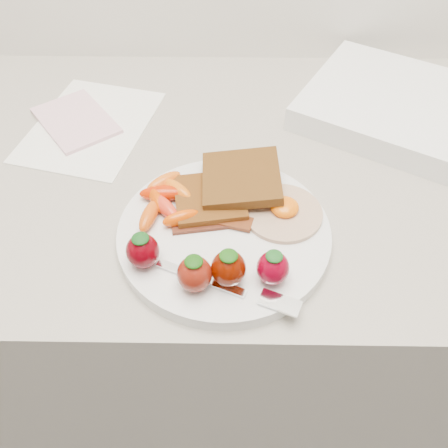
{
  "coord_description": "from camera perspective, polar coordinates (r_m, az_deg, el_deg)",
  "views": [
    {
      "loc": [
        0.01,
        1.13,
        1.39
      ],
      "look_at": [
        0.0,
        1.55,
        0.93
      ],
      "focal_mm": 40.0,
      "sensor_mm": 36.0,
      "label": 1
    }
  ],
  "objects": [
    {
      "name": "paper_sheet",
      "position": [
        0.84,
        -14.99,
        10.77
      ],
      "size": [
        0.22,
        0.27,
        0.0
      ],
      "primitive_type": "cube",
      "rotation": [
        0.0,
        0.0,
        -0.24
      ],
      "color": "white",
      "rests_on": "counter"
    },
    {
      "name": "fork",
      "position": [
        0.57,
        1.38,
        -7.42
      ],
      "size": [
        0.17,
        0.08,
        0.0
      ],
      "color": "white",
      "rests_on": "plate"
    },
    {
      "name": "bacon_strips",
      "position": [
        0.64,
        -1.32,
        0.68
      ],
      "size": [
        0.11,
        0.06,
        0.01
      ],
      "color": "#3D0D10",
      "rests_on": "plate"
    },
    {
      "name": "baby_carrots",
      "position": [
        0.65,
        -6.79,
        2.79
      ],
      "size": [
        0.09,
        0.12,
        0.02
      ],
      "color": "#C02100",
      "rests_on": "plate"
    },
    {
      "name": "strawberries",
      "position": [
        0.56,
        -1.9,
        -4.69
      ],
      "size": [
        0.19,
        0.07,
        0.05
      ],
      "color": "#520008",
      "rests_on": "plate"
    },
    {
      "name": "appliance",
      "position": [
        0.87,
        19.97,
        12.26
      ],
      "size": [
        0.39,
        0.37,
        0.04
      ],
      "primitive_type": "cube",
      "rotation": [
        0.0,
        0.0,
        -0.52
      ],
      "color": "white",
      "rests_on": "counter"
    },
    {
      "name": "plate",
      "position": [
        0.64,
        -0.0,
        -1.15
      ],
      "size": [
        0.27,
        0.27,
        0.02
      ],
      "primitive_type": "cylinder",
      "color": "white",
      "rests_on": "counter"
    },
    {
      "name": "toast_upper",
      "position": [
        0.66,
        2.0,
        5.26
      ],
      "size": [
        0.11,
        0.11,
        0.02
      ],
      "primitive_type": "cube",
      "rotation": [
        0.0,
        -0.1,
        0.04
      ],
      "color": "#40240C",
      "rests_on": "toast_lower"
    },
    {
      "name": "counter",
      "position": [
        1.1,
        0.04,
        -10.94
      ],
      "size": [
        2.0,
        0.6,
        0.9
      ],
      "primitive_type": "cube",
      "color": "gray",
      "rests_on": "ground"
    },
    {
      "name": "fried_egg",
      "position": [
        0.65,
        6.79,
        1.47
      ],
      "size": [
        0.13,
        0.13,
        0.02
      ],
      "color": "beige",
      "rests_on": "plate"
    },
    {
      "name": "notepad",
      "position": [
        0.85,
        -16.59,
        11.28
      ],
      "size": [
        0.16,
        0.17,
        0.01
      ],
      "primitive_type": "cube",
      "rotation": [
        0.0,
        0.0,
        0.65
      ],
      "color": "beige",
      "rests_on": "paper_sheet"
    },
    {
      "name": "toast_lower",
      "position": [
        0.66,
        -1.68,
        2.88
      ],
      "size": [
        0.1,
        0.1,
        0.01
      ],
      "primitive_type": "cube",
      "rotation": [
        0.0,
        0.0,
        0.17
      ],
      "color": "#381407",
      "rests_on": "plate"
    }
  ]
}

